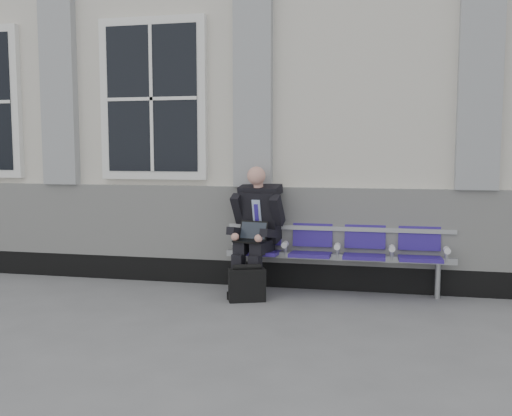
# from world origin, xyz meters

# --- Properties ---
(ground) EXTENTS (70.00, 70.00, 0.00)m
(ground) POSITION_xyz_m (0.00, 0.00, 0.00)
(ground) COLOR slate
(ground) RESTS_ON ground
(station_building) EXTENTS (14.40, 4.40, 4.49)m
(station_building) POSITION_xyz_m (-0.02, 3.47, 2.22)
(station_building) COLOR beige
(station_building) RESTS_ON ground
(bench) EXTENTS (2.60, 0.47, 0.91)m
(bench) POSITION_xyz_m (2.62, 1.32, 0.55)
(bench) COLOR #9EA0A3
(bench) RESTS_ON ground
(businessman) EXTENTS (0.62, 0.83, 1.45)m
(businessman) POSITION_xyz_m (1.70, 1.19, 0.78)
(businessman) COLOR black
(businessman) RESTS_ON ground
(briefcase) EXTENTS (0.43, 0.29, 0.41)m
(briefcase) POSITION_xyz_m (1.69, 0.74, 0.19)
(briefcase) COLOR black
(briefcase) RESTS_ON ground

